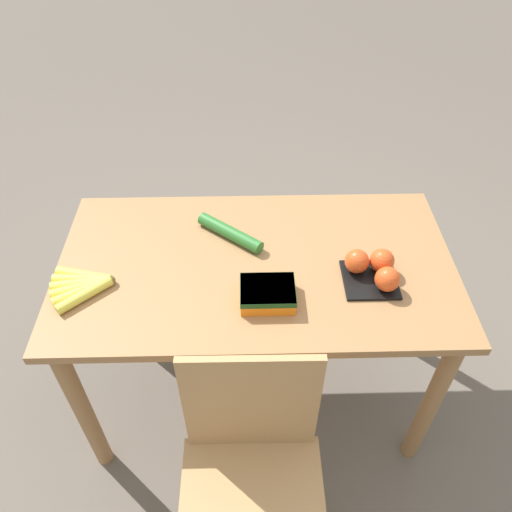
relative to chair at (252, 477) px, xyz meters
name	(u,v)px	position (x,y,z in m)	size (l,w,h in m)	color
ground_plane	(256,386)	(-0.03, -0.59, -0.47)	(12.00, 12.00, 0.00)	#665B51
dining_table	(256,286)	(-0.03, -0.59, 0.19)	(1.33, 0.73, 0.77)	#9E7044
chair	(252,477)	(0.00, 0.00, 0.00)	(0.42, 0.40, 0.89)	tan
banana_bunch	(83,285)	(0.52, -0.48, 0.32)	(0.20, 0.19, 0.03)	brown
tomato_pack	(374,269)	(-0.40, -0.50, 0.35)	(0.17, 0.17, 0.09)	black
carrot_bag	(268,293)	(-0.06, -0.42, 0.34)	(0.17, 0.13, 0.06)	orange
cucumber_near	(230,233)	(0.06, -0.71, 0.33)	(0.23, 0.20, 0.05)	#2D702D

